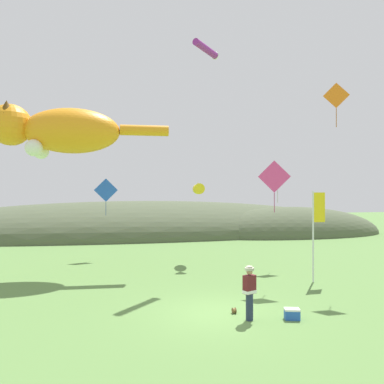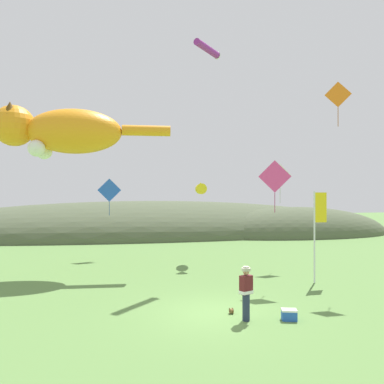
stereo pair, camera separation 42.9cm
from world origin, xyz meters
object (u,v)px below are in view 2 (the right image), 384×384
kite_diamond_blue (109,190)px  kite_diamond_pink (275,177)px  kite_spool (231,311)px  kite_diamond_white (280,176)px  picnic_cooler (289,315)px  kite_tube_streamer (208,49)px  kite_fish_windsock (201,189)px  kite_diamond_orange (338,95)px  kite_giant_cat (62,131)px  festival_banner_pole (317,223)px  festival_attendant (246,292)px

kite_diamond_blue → kite_diamond_pink: bearing=-51.5°
kite_spool → kite_diamond_blue: (-4.28, 12.76, 4.28)m
kite_diamond_white → kite_diamond_blue: size_ratio=0.92×
picnic_cooler → kite_tube_streamer: bearing=95.3°
kite_fish_windsock → kite_diamond_orange: 9.38m
kite_spool → kite_diamond_white: bearing=54.6°
kite_diamond_orange → kite_diamond_white: bearing=102.4°
picnic_cooler → kite_diamond_white: (3.66, 8.51, 5.00)m
kite_fish_windsock → kite_diamond_orange: bearing=-52.8°
kite_giant_cat → kite_diamond_white: kite_giant_cat is taller
kite_giant_cat → picnic_cooler: bearing=-49.3°
kite_diamond_orange → picnic_cooler: bearing=-137.0°
kite_fish_windsock → kite_diamond_orange: kite_diamond_orange is taller
kite_fish_windsock → kite_spool: bearing=-97.1°
festival_banner_pole → kite_diamond_pink: (-2.17, -0.08, 2.13)m
kite_diamond_orange → kite_diamond_blue: bearing=138.0°
kite_fish_windsock → kite_tube_streamer: 8.00m
kite_spool → picnic_cooler: picnic_cooler is taller
picnic_cooler → festival_banner_pole: size_ratio=0.13×
picnic_cooler → kite_diamond_blue: 15.58m
picnic_cooler → kite_diamond_orange: kite_diamond_orange is taller
kite_fish_windsock → picnic_cooler: bearing=-87.7°
festival_attendant → kite_fish_windsock: size_ratio=0.73×
kite_diamond_blue → kite_diamond_orange: bearing=-42.0°
festival_banner_pole → kite_tube_streamer: kite_tube_streamer is taller
kite_spool → kite_fish_windsock: bearing=82.9°
kite_diamond_pink → picnic_cooler: bearing=-108.7°
festival_attendant → kite_fish_windsock: (0.97, 10.67, 3.50)m
kite_spool → kite_diamond_pink: size_ratio=0.08×
kite_diamond_orange → kite_giant_cat: bearing=157.2°
kite_fish_windsock → kite_diamond_pink: size_ratio=1.03×
kite_diamond_orange → kite_spool: bearing=-152.5°
kite_diamond_pink → kite_diamond_blue: (-7.43, 9.36, -0.55)m
festival_banner_pole → kite_tube_streamer: bearing=141.6°
kite_diamond_pink → kite_fish_windsock: bearing=106.5°
festival_attendant → picnic_cooler: 1.62m
kite_diamond_pink → kite_diamond_orange: (3.10, -0.14, 3.85)m
festival_attendant → kite_diamond_pink: size_ratio=0.75×
festival_banner_pole → kite_tube_streamer: size_ratio=2.20×
kite_giant_cat → kite_tube_streamer: 9.00m
kite_fish_windsock → kite_diamond_white: kite_diamond_white is taller
kite_fish_windsock → kite_diamond_blue: size_ratio=1.01×
kite_diamond_orange → kite_diamond_blue: 14.85m
kite_spool → kite_diamond_white: kite_diamond_white is taller
kite_spool → festival_attendant: bearing=-71.6°
kite_spool → kite_diamond_pink: bearing=47.2°
kite_tube_streamer → kite_giant_cat: bearing=167.1°
festival_attendant → kite_diamond_orange: (6.00, 4.03, 7.81)m
festival_banner_pole → festival_attendant: bearing=-139.9°
kite_diamond_pink → kite_spool: bearing=-132.8°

